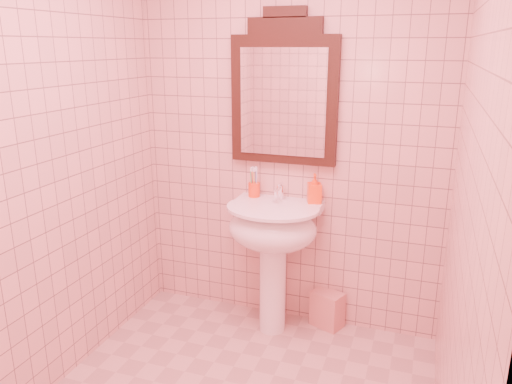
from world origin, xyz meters
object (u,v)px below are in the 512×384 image
at_px(mirror, 284,94).
at_px(soap_dispenser, 314,189).
at_px(toothbrush_cup, 254,189).
at_px(pedestal_sink, 273,237).
at_px(towel, 327,309).

distance_m(mirror, soap_dispenser, 0.62).
distance_m(toothbrush_cup, soap_dispenser, 0.40).
distance_m(pedestal_sink, towel, 0.66).
height_order(soap_dispenser, towel, soap_dispenser).
distance_m(mirror, towel, 1.45).
bearing_deg(soap_dispenser, toothbrush_cup, 160.63).
relative_size(toothbrush_cup, towel, 0.72).
xyz_separation_m(toothbrush_cup, soap_dispenser, (0.40, 0.01, 0.04)).
xyz_separation_m(pedestal_sink, towel, (0.34, 0.17, -0.54)).
distance_m(toothbrush_cup, towel, 0.94).
bearing_deg(mirror, soap_dispenser, -10.52).
bearing_deg(mirror, towel, -5.53).
xyz_separation_m(pedestal_sink, toothbrush_cup, (-0.18, 0.15, 0.25)).
xyz_separation_m(mirror, towel, (0.34, -0.03, -1.41)).
bearing_deg(towel, toothbrush_cup, -178.42).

